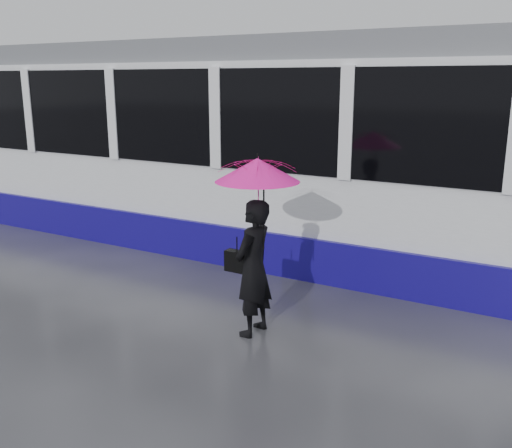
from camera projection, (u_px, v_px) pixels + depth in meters
The scene contains 6 objects.
ground at pixel (197, 296), 7.43m from camera, with size 90.00×90.00×0.00m, color #2B2C31.
rails at pixel (285, 248), 9.53m from camera, with size 34.00×1.51×0.02m.
tram at pixel (285, 151), 9.14m from camera, with size 26.00×2.56×3.35m.
woman at pixel (253, 268), 6.19m from camera, with size 0.55×0.36×1.52m, color black.
umbrella at pixel (257, 186), 5.94m from camera, with size 0.92×0.92×1.03m.
handbag at pixel (237, 261), 6.30m from camera, with size 0.27×0.13×0.42m.
Camera 1 is at (4.14, -5.66, 2.75)m, focal length 40.00 mm.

